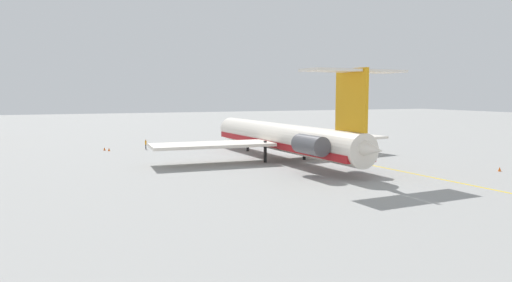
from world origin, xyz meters
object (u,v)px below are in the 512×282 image
Objects in this scene: main_jetliner at (285,137)px; safety_cone_nose at (109,149)px; safety_cone_tail at (104,149)px; ground_crew_near_tail at (146,143)px; safety_cone_wingtip at (500,169)px; ground_crew_near_nose at (315,136)px.

main_jetliner is 31.91m from safety_cone_nose.
safety_cone_nose is 1.00× the size of safety_cone_tail.
ground_crew_near_tail is 7.05m from safety_cone_tail.
safety_cone_wingtip is 61.23m from safety_cone_tail.
ground_crew_near_tail is 3.21× the size of safety_cone_nose.
main_jetliner is at bearing 158.27° from ground_crew_near_tail.
ground_crew_near_nose is 41.13m from safety_cone_wingtip.
main_jetliner is 33.21m from safety_cone_tail.
ground_crew_near_nose reaches higher than ground_crew_near_tail.
safety_cone_tail is at bearing 28.34° from safety_cone_nose.
ground_crew_near_tail is at bearing 42.57° from safety_cone_wingtip.
ground_crew_near_nose is at bearing -148.20° from ground_crew_near_tail.
safety_cone_wingtip is at bearing -134.93° from main_jetliner.
safety_cone_wingtip is at bearing -133.33° from safety_cone_tail.
ground_crew_near_tail is at bearing 9.26° from ground_crew_near_nose.
main_jetliner reaches higher than ground_crew_near_nose.
main_jetliner is at bearing 48.53° from safety_cone_wingtip.
safety_cone_nose is 1.00× the size of safety_cone_wingtip.
main_jetliner is 79.11× the size of safety_cone_nose.
safety_cone_nose is 1.37m from safety_cone_tail.
ground_crew_near_nose is (22.31, -17.73, -2.31)m from main_jetliner.
safety_cone_nose is at bearing 42.34° from main_jetliner.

